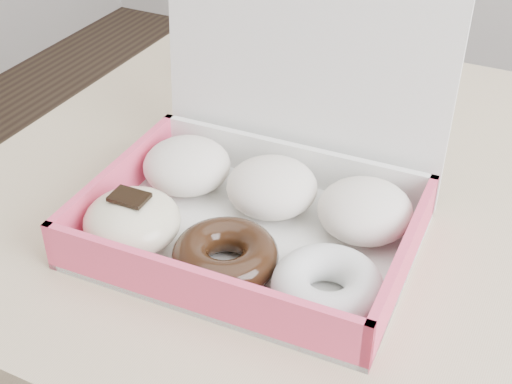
% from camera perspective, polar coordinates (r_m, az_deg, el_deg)
% --- Properties ---
extents(table, '(1.20, 0.80, 0.75)m').
position_cam_1_polar(table, '(0.87, 17.39, -6.36)').
color(table, tan).
rests_on(table, ground).
extents(donut_box, '(0.34, 0.29, 0.24)m').
position_cam_1_polar(donut_box, '(0.75, -0.10, -0.77)').
color(donut_box, white).
rests_on(donut_box, table).
extents(newspapers, '(0.27, 0.24, 0.04)m').
position_cam_1_polar(newspapers, '(1.11, 2.81, 10.76)').
color(newspapers, silver).
rests_on(newspapers, table).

